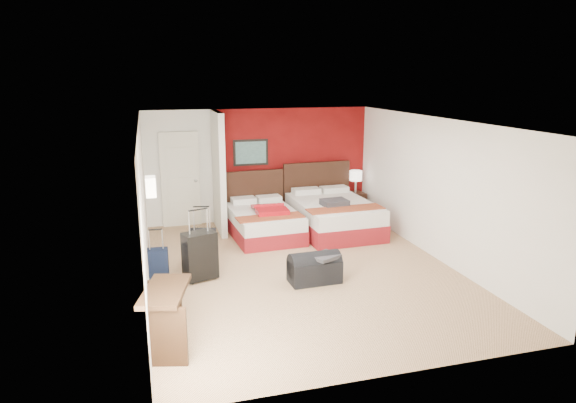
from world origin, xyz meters
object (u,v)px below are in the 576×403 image
object	(u,v)px
suitcase_black	(200,257)
suitcase_navy	(158,265)
red_suitcase_open	(270,209)
bed_right	(333,217)
table_lamp	(356,182)
desk	(167,319)
bed_left	(264,224)
suitcase_charcoal	(203,250)
duffel_bag	(315,270)
nightstand	(355,204)

from	to	relation	value
suitcase_black	suitcase_navy	size ratio (longest dim) A/B	1.59
red_suitcase_open	suitcase_black	xyz separation A→B (m)	(-1.59, -1.82, -0.22)
bed_right	table_lamp	bearing A→B (deg)	45.71
red_suitcase_open	suitcase_navy	world-z (taller)	red_suitcase_open
bed_right	table_lamp	size ratio (longest dim) A/B	4.18
desk	table_lamp	bearing A→B (deg)	61.85
bed_left	suitcase_charcoal	size ratio (longest dim) A/B	2.81
desk	duffel_bag	bearing A→B (deg)	46.06
suitcase_black	nightstand	bearing A→B (deg)	19.10
suitcase_charcoal	red_suitcase_open	bearing A→B (deg)	55.38
suitcase_black	duffel_bag	world-z (taller)	suitcase_black
table_lamp	duffel_bag	world-z (taller)	table_lamp
table_lamp	suitcase_charcoal	distance (m)	4.48
bed_right	suitcase_charcoal	size ratio (longest dim) A/B	3.33
table_lamp	red_suitcase_open	bearing A→B (deg)	-155.58
suitcase_navy	nightstand	bearing A→B (deg)	34.69
suitcase_charcoal	nightstand	bearing A→B (deg)	45.82
duffel_bag	desk	xyz separation A→B (m)	(-2.34, -1.45, 0.18)
table_lamp	suitcase_black	world-z (taller)	table_lamp
suitcase_navy	desk	distance (m)	2.24
red_suitcase_open	suitcase_charcoal	size ratio (longest dim) A/B	1.31
suitcase_black	desk	distance (m)	2.12
bed_right	suitcase_charcoal	distance (m)	3.18
red_suitcase_open	suitcase_charcoal	world-z (taller)	red_suitcase_open
nightstand	suitcase_navy	size ratio (longest dim) A/B	1.17
red_suitcase_open	suitcase_charcoal	bearing A→B (deg)	-137.16
suitcase_black	suitcase_navy	xyz separation A→B (m)	(-0.66, 0.21, -0.14)
bed_left	suitcase_navy	xyz separation A→B (m)	(-2.15, -1.71, -0.03)
bed_left	suitcase_black	distance (m)	2.43
suitcase_black	suitcase_charcoal	size ratio (longest dim) A/B	1.18
suitcase_navy	bed_right	bearing A→B (deg)	28.90
bed_right	suitcase_navy	bearing A→B (deg)	-157.47
bed_right	suitcase_navy	world-z (taller)	bed_right
bed_left	suitcase_black	bearing A→B (deg)	-131.07
bed_right	desk	xyz separation A→B (m)	(-3.58, -3.89, 0.06)
suitcase_black	duffel_bag	distance (m)	1.84
bed_left	desk	bearing A→B (deg)	-121.23
red_suitcase_open	bed_right	bearing A→B (deg)	3.19
red_suitcase_open	table_lamp	xyz separation A→B (m)	(2.29, 1.04, 0.22)
bed_left	suitcase_navy	distance (m)	2.75
red_suitcase_open	desk	distance (m)	4.43
table_lamp	suitcase_black	bearing A→B (deg)	-143.61
nightstand	suitcase_navy	bearing A→B (deg)	-155.36
suitcase_charcoal	suitcase_navy	size ratio (longest dim) A/B	1.35
suitcase_black	desk	xyz separation A→B (m)	(-0.61, -2.03, 0.01)
bed_left	bed_right	distance (m)	1.49
bed_right	duffel_bag	world-z (taller)	bed_right
bed_left	bed_right	xyz separation A→B (m)	(1.49, -0.05, 0.05)
table_lamp	nightstand	bearing A→B (deg)	0.00
red_suitcase_open	suitcase_navy	distance (m)	2.79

